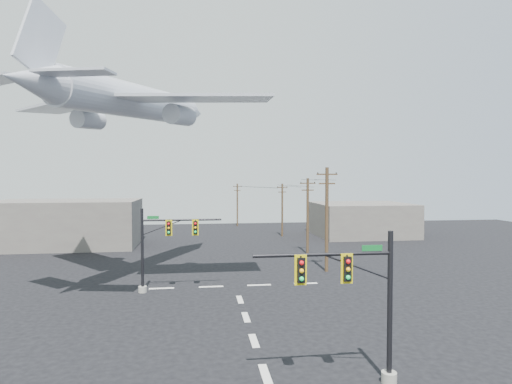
{
  "coord_description": "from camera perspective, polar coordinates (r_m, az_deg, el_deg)",
  "views": [
    {
      "loc": [
        -3.0,
        -23.05,
        9.03
      ],
      "look_at": [
        0.79,
        5.0,
        8.04
      ],
      "focal_mm": 30.0,
      "sensor_mm": 36.0,
      "label": 1
    }
  ],
  "objects": [
    {
      "name": "lane_markings",
      "position": [
        29.93,
        -1.65,
        -15.54
      ],
      "size": [
        14.0,
        21.2,
        0.01
      ],
      "color": "silver",
      "rests_on": "ground"
    },
    {
      "name": "signal_mast_near",
      "position": [
        19.54,
        13.91,
        -14.22
      ],
      "size": [
        6.37,
        0.74,
        6.7
      ],
      "color": "gray",
      "rests_on": "ground"
    },
    {
      "name": "signal_mast_far",
      "position": [
        34.61,
        -12.71,
        -7.17
      ],
      "size": [
        6.51,
        0.72,
        6.59
      ],
      "color": "gray",
      "rests_on": "ground"
    },
    {
      "name": "power_lines",
      "position": [
        60.24,
        3.32,
        0.89
      ],
      "size": [
        7.14,
        38.93,
        1.43
      ],
      "color": "black"
    },
    {
      "name": "building_right",
      "position": [
        68.14,
        13.89,
        -3.56
      ],
      "size": [
        14.0,
        12.0,
        5.0
      ],
      "primitive_type": "cube",
      "color": "#67645B",
      "rests_on": "ground"
    },
    {
      "name": "ground",
      "position": [
        24.94,
        -0.28,
        -19.23
      ],
      "size": [
        120.0,
        120.0,
        0.0
      ],
      "primitive_type": "plane",
      "color": "black",
      "rests_on": "ground"
    },
    {
      "name": "utility_pole_a",
      "position": [
        41.36,
        9.42,
        -3.33
      ],
      "size": [
        2.0,
        0.33,
        9.96
      ],
      "rotation": [
        0.0,
        0.0,
        -0.08
      ],
      "color": "#4D3921",
      "rests_on": "ground"
    },
    {
      "name": "utility_pole_b",
      "position": [
        50.53,
        6.9,
        -2.98
      ],
      "size": [
        1.8,
        0.37,
        8.91
      ],
      "rotation": [
        0.0,
        0.0,
        -0.14
      ],
      "color": "#4D3921",
      "rests_on": "ground"
    },
    {
      "name": "utility_pole_d",
      "position": [
        78.75,
        -2.51,
        -1.59
      ],
      "size": [
        1.56,
        0.67,
        7.84
      ],
      "rotation": [
        0.0,
        0.0,
        -0.36
      ],
      "color": "#4D3921",
      "rests_on": "ground"
    },
    {
      "name": "building_left",
      "position": [
        60.79,
        -23.96,
        -3.87
      ],
      "size": [
        18.0,
        10.0,
        6.0
      ],
      "primitive_type": "cube",
      "color": "#67645B",
      "rests_on": "ground"
    },
    {
      "name": "airliner",
      "position": [
        38.78,
        -15.9,
        11.49
      ],
      "size": [
        22.75,
        24.91,
        7.13
      ],
      "rotation": [
        0.0,
        -0.05,
        1.12
      ],
      "color": "#B5B9C1"
    },
    {
      "name": "utility_pole_c",
      "position": [
        65.08,
        3.52,
        -2.25
      ],
      "size": [
        1.65,
        0.27,
        8.04
      ],
      "rotation": [
        0.0,
        0.0,
        0.06
      ],
      "color": "#4D3921",
      "rests_on": "ground"
    }
  ]
}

